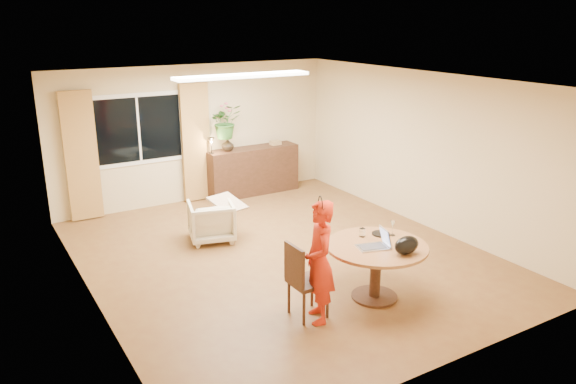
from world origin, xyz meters
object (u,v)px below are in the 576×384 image
object	(u,v)px
dining_table	(376,256)
dining_chair	(308,280)
child	(319,262)
armchair	(211,221)
sideboard	(253,171)

from	to	relation	value
dining_table	dining_chair	size ratio (longest dim) A/B	1.35
child	armchair	bearing A→B (deg)	-158.95
child	sideboard	distance (m)	5.10
dining_table	sideboard	size ratio (longest dim) A/B	0.67
dining_chair	armchair	world-z (taller)	dining_chair
dining_table	sideboard	world-z (taller)	sideboard
armchair	child	bearing A→B (deg)	106.67
dining_table	dining_chair	xyz separation A→B (m)	(-0.97, 0.07, -0.10)
dining_chair	armchair	xyz separation A→B (m)	(-0.02, 2.80, -0.15)
sideboard	child	bearing A→B (deg)	-108.95
child	dining_chair	bearing A→B (deg)	-137.97
dining_chair	armchair	size ratio (longest dim) A/B	1.34
sideboard	armchair	bearing A→B (deg)	-132.69
dining_table	child	bearing A→B (deg)	-175.39
child	armchair	world-z (taller)	child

